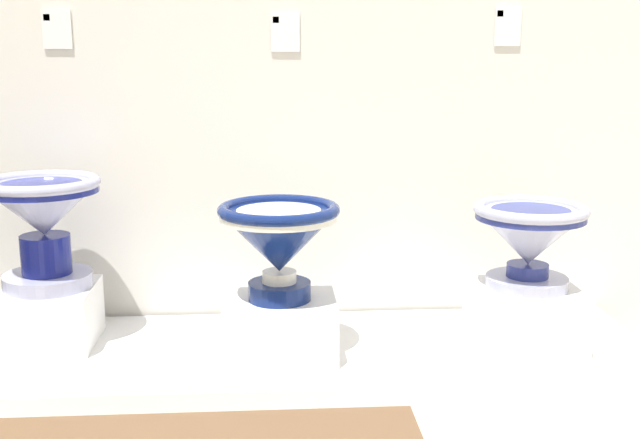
{
  "coord_description": "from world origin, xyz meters",
  "views": [
    {
      "loc": [
        1.6,
        0.04,
        1.18
      ],
      "look_at": [
        1.79,
        2.76,
        0.59
      ],
      "focal_mm": 44.25,
      "sensor_mm": 36.0,
      "label": 1
    }
  ],
  "objects_px": {
    "antique_toilet_slender_white": "(279,237)",
    "plinth_block_rightmost": "(525,317)",
    "antique_toilet_pale_glazed": "(43,214)",
    "plinth_block_slender_white": "(280,327)",
    "info_placard_third": "(508,25)",
    "info_placard_first": "(57,29)",
    "plinth_block_pale_glazed": "(51,315)",
    "antique_toilet_rightmost": "(529,235)",
    "info_placard_second": "(285,32)"
  },
  "relations": [
    {
      "from": "antique_toilet_slender_white",
      "to": "plinth_block_rightmost",
      "type": "bearing_deg",
      "value": 1.81
    },
    {
      "from": "info_placard_first",
      "to": "info_placard_third",
      "type": "bearing_deg",
      "value": 0.0
    },
    {
      "from": "plinth_block_rightmost",
      "to": "info_placard_second",
      "type": "relative_size",
      "value": 2.48
    },
    {
      "from": "plinth_block_pale_glazed",
      "to": "info_placard_third",
      "type": "bearing_deg",
      "value": 9.89
    },
    {
      "from": "antique_toilet_pale_glazed",
      "to": "plinth_block_rightmost",
      "type": "distance_m",
      "value": 1.78
    },
    {
      "from": "plinth_block_rightmost",
      "to": "info_placard_first",
      "type": "bearing_deg",
      "value": 165.54
    },
    {
      "from": "plinth_block_slender_white",
      "to": "info_placard_first",
      "type": "bearing_deg",
      "value": 150.25
    },
    {
      "from": "plinth_block_rightmost",
      "to": "info_placard_third",
      "type": "height_order",
      "value": "info_placard_third"
    },
    {
      "from": "antique_toilet_slender_white",
      "to": "antique_toilet_pale_glazed",
      "type": "bearing_deg",
      "value": 168.82
    },
    {
      "from": "plinth_block_pale_glazed",
      "to": "plinth_block_slender_white",
      "type": "distance_m",
      "value": 0.86
    },
    {
      "from": "plinth_block_slender_white",
      "to": "plinth_block_rightmost",
      "type": "distance_m",
      "value": 0.89
    },
    {
      "from": "antique_toilet_pale_glazed",
      "to": "antique_toilet_rightmost",
      "type": "relative_size",
      "value": 1.03
    },
    {
      "from": "plinth_block_slender_white",
      "to": "plinth_block_pale_glazed",
      "type": "bearing_deg",
      "value": 168.82
    },
    {
      "from": "antique_toilet_pale_glazed",
      "to": "info_placard_second",
      "type": "distance_m",
      "value": 1.13
    },
    {
      "from": "antique_toilet_slender_white",
      "to": "info_placard_first",
      "type": "distance_m",
      "value": 1.19
    },
    {
      "from": "plinth_block_rightmost",
      "to": "antique_toilet_rightmost",
      "type": "distance_m",
      "value": 0.31
    },
    {
      "from": "info_placard_second",
      "to": "info_placard_third",
      "type": "xyz_separation_m",
      "value": [
        0.87,
        -0.0,
        0.02
      ]
    },
    {
      "from": "antique_toilet_pale_glazed",
      "to": "info_placard_third",
      "type": "height_order",
      "value": "info_placard_third"
    },
    {
      "from": "plinth_block_pale_glazed",
      "to": "plinth_block_slender_white",
      "type": "relative_size",
      "value": 0.83
    },
    {
      "from": "info_placard_second",
      "to": "plinth_block_pale_glazed",
      "type": "bearing_deg",
      "value": -160.82
    },
    {
      "from": "antique_toilet_pale_glazed",
      "to": "info_placard_first",
      "type": "height_order",
      "value": "info_placard_first"
    },
    {
      "from": "plinth_block_rightmost",
      "to": "info_placard_second",
      "type": "bearing_deg",
      "value": 152.6
    },
    {
      "from": "antique_toilet_slender_white",
      "to": "info_placard_first",
      "type": "height_order",
      "value": "info_placard_first"
    },
    {
      "from": "plinth_block_pale_glazed",
      "to": "info_placard_second",
      "type": "xyz_separation_m",
      "value": [
        0.88,
        0.31,
        1.03
      ]
    },
    {
      "from": "plinth_block_slender_white",
      "to": "info_placard_second",
      "type": "height_order",
      "value": "info_placard_second"
    },
    {
      "from": "antique_toilet_rightmost",
      "to": "info_placard_third",
      "type": "relative_size",
      "value": 2.61
    },
    {
      "from": "plinth_block_slender_white",
      "to": "info_placard_second",
      "type": "xyz_separation_m",
      "value": [
        0.04,
        0.47,
        1.03
      ]
    },
    {
      "from": "plinth_block_slender_white",
      "to": "info_placard_first",
      "type": "xyz_separation_m",
      "value": [
        -0.83,
        0.47,
        1.04
      ]
    },
    {
      "from": "plinth_block_rightmost",
      "to": "info_placard_third",
      "type": "relative_size",
      "value": 2.41
    },
    {
      "from": "plinth_block_slender_white",
      "to": "plinth_block_rightmost",
      "type": "bearing_deg",
      "value": 1.81
    },
    {
      "from": "antique_toilet_rightmost",
      "to": "info_placard_second",
      "type": "xyz_separation_m",
      "value": [
        -0.86,
        0.44,
        0.72
      ]
    },
    {
      "from": "info_placard_second",
      "to": "plinth_block_slender_white",
      "type": "bearing_deg",
      "value": -94.67
    },
    {
      "from": "antique_toilet_rightmost",
      "to": "info_placard_first",
      "type": "relative_size",
      "value": 2.77
    },
    {
      "from": "antique_toilet_pale_glazed",
      "to": "plinth_block_slender_white",
      "type": "xyz_separation_m",
      "value": [
        0.84,
        -0.17,
        -0.39
      ]
    },
    {
      "from": "info_placard_first",
      "to": "info_placard_second",
      "type": "relative_size",
      "value": 0.97
    },
    {
      "from": "plinth_block_slender_white",
      "to": "info_placard_third",
      "type": "bearing_deg",
      "value": 27.33
    },
    {
      "from": "antique_toilet_slender_white",
      "to": "antique_toilet_rightmost",
      "type": "relative_size",
      "value": 1.05
    },
    {
      "from": "info_placard_first",
      "to": "antique_toilet_slender_white",
      "type": "bearing_deg",
      "value": -29.75
    },
    {
      "from": "info_placard_second",
      "to": "antique_toilet_pale_glazed",
      "type": "bearing_deg",
      "value": -160.82
    },
    {
      "from": "antique_toilet_rightmost",
      "to": "plinth_block_slender_white",
      "type": "bearing_deg",
      "value": -178.19
    },
    {
      "from": "antique_toilet_rightmost",
      "to": "antique_toilet_pale_glazed",
      "type": "bearing_deg",
      "value": 175.46
    },
    {
      "from": "antique_toilet_pale_glazed",
      "to": "plinth_block_slender_white",
      "type": "bearing_deg",
      "value": -11.18
    },
    {
      "from": "plinth_block_pale_glazed",
      "to": "info_placard_first",
      "type": "distance_m",
      "value": 1.08
    },
    {
      "from": "plinth_block_pale_glazed",
      "to": "info_placard_second",
      "type": "relative_size",
      "value": 2.19
    },
    {
      "from": "plinth_block_slender_white",
      "to": "info_placard_third",
      "type": "relative_size",
      "value": 2.55
    },
    {
      "from": "antique_toilet_rightmost",
      "to": "info_placard_second",
      "type": "height_order",
      "value": "info_placard_second"
    },
    {
      "from": "antique_toilet_rightmost",
      "to": "info_placard_third",
      "type": "height_order",
      "value": "info_placard_third"
    },
    {
      "from": "antique_toilet_pale_glazed",
      "to": "antique_toilet_slender_white",
      "type": "relative_size",
      "value": 0.98
    },
    {
      "from": "plinth_block_rightmost",
      "to": "antique_toilet_pale_glazed",
      "type": "bearing_deg",
      "value": 175.46
    },
    {
      "from": "info_placard_first",
      "to": "info_placard_second",
      "type": "xyz_separation_m",
      "value": [
        0.86,
        0.0,
        -0.01
      ]
    }
  ]
}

